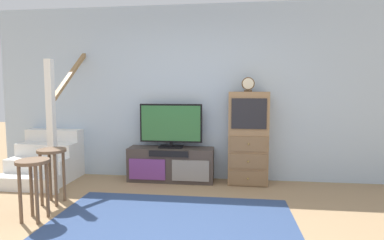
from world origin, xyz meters
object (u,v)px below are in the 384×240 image
(media_console, at_px, (171,164))
(side_cabinet, at_px, (248,138))
(bar_stool_far, at_px, (52,163))
(television, at_px, (171,125))
(desk_clock, at_px, (248,84))
(bar_stool_near, at_px, (33,175))

(media_console, bearing_deg, side_cabinet, 0.50)
(side_cabinet, bearing_deg, media_console, -179.50)
(bar_stool_far, bearing_deg, television, 41.96)
(television, bearing_deg, desk_clock, -1.43)
(television, distance_m, bar_stool_near, 2.05)
(media_console, height_order, television, television)
(side_cabinet, bearing_deg, television, 179.32)
(television, xyz_separation_m, desk_clock, (1.15, -0.03, 0.61))
(television, bearing_deg, side_cabinet, -0.68)
(television, bearing_deg, media_console, -90.00)
(desk_clock, bearing_deg, television, 178.57)
(television, height_order, bar_stool_far, television)
(media_console, distance_m, side_cabinet, 1.24)
(television, bearing_deg, bar_stool_far, -138.04)
(desk_clock, height_order, bar_stool_near, desk_clock)
(side_cabinet, height_order, bar_stool_near, side_cabinet)
(desk_clock, xyz_separation_m, bar_stool_far, (-2.42, -1.11, -0.97))
(bar_stool_near, bearing_deg, side_cabinet, 34.67)
(side_cabinet, bearing_deg, bar_stool_near, -145.33)
(side_cabinet, bearing_deg, desk_clock, -125.51)
(bar_stool_near, bearing_deg, desk_clock, 34.55)
(media_console, xyz_separation_m, bar_stool_near, (-1.18, -1.61, 0.24))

